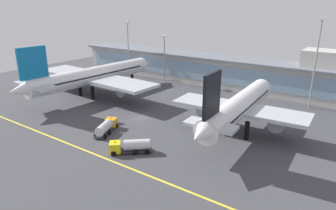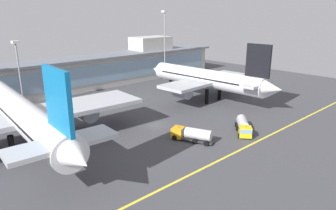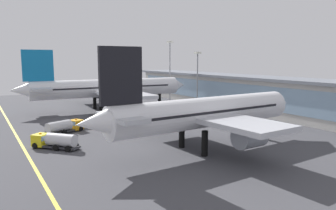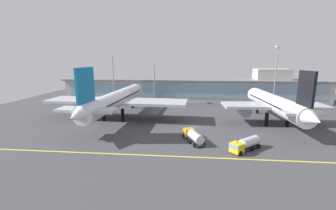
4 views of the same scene
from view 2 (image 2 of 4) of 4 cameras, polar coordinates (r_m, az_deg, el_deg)
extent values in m
plane|color=#424247|center=(74.32, -2.40, -3.75)|extent=(180.14, 180.14, 0.00)
cube|color=yellow|center=(60.50, 11.35, -9.09)|extent=(144.11, 0.50, 0.01)
cube|color=beige|center=(111.18, -18.09, 5.11)|extent=(128.67, 12.00, 10.19)
cube|color=#84A3BC|center=(105.70, -16.72, 4.94)|extent=(123.52, 0.20, 6.52)
cube|color=slate|center=(110.28, -18.35, 7.91)|extent=(131.67, 14.00, 0.80)
cube|color=beige|center=(132.01, -3.22, 11.20)|extent=(16.00, 10.00, 6.00)
cylinder|color=black|center=(64.14, -26.93, -6.94)|extent=(1.10, 1.10, 4.53)
cylinder|color=black|center=(65.64, -21.18, -5.68)|extent=(1.10, 1.10, 4.53)
cylinder|color=black|center=(85.15, -28.18, -1.49)|extent=(1.10, 1.10, 4.53)
cylinder|color=silver|center=(66.74, -25.43, -1.43)|extent=(8.10, 47.97, 5.66)
cone|color=silver|center=(43.40, -16.53, -9.33)|extent=(5.12, 6.46, 4.81)
cube|color=black|center=(66.62, -25.47, -1.08)|extent=(7.77, 40.34, 0.45)
cube|color=#B7BAC1|center=(66.95, -25.35, -2.00)|extent=(50.11, 13.99, 0.91)
cylinder|color=#999EA8|center=(73.37, -15.04, -1.20)|extent=(4.27, 6.40, 3.96)
cube|color=#0F6BA8|center=(45.28, -19.71, 0.86)|extent=(1.12, 8.62, 9.05)
cube|color=#B7BAC1|center=(47.38, -18.93, -6.72)|extent=(16.12, 6.06, 0.72)
cylinder|color=black|center=(91.53, 7.18, 1.55)|extent=(1.10, 1.10, 4.35)
cylinder|color=black|center=(96.68, 9.51, 2.27)|extent=(1.10, 1.10, 4.35)
cylinder|color=black|center=(104.98, 0.55, 3.66)|extent=(1.10, 1.10, 4.35)
cylinder|color=silver|center=(94.78, 6.99, 4.96)|extent=(7.78, 38.63, 5.44)
cone|color=silver|center=(108.33, -1.86, 6.57)|extent=(5.46, 5.21, 5.17)
cone|color=silver|center=(84.05, 18.52, 2.96)|extent=(4.98, 6.26, 4.63)
cube|color=#84A3BC|center=(105.95, -0.66, 6.86)|extent=(4.31, 4.05, 1.63)
cube|color=black|center=(94.70, 7.00, 5.20)|extent=(7.46, 32.51, 0.44)
cube|color=#B7BAC1|center=(94.93, 6.98, 4.56)|extent=(33.15, 11.19, 0.87)
cylinder|color=#999EA8|center=(89.35, 2.66, 2.48)|extent=(4.11, 5.21, 3.81)
cylinder|color=#999EA8|center=(103.43, 9.40, 4.25)|extent=(4.11, 5.21, 3.81)
cube|color=black|center=(84.65, 16.37, 7.86)|extent=(1.07, 6.93, 8.71)
cube|color=#B7BAC1|center=(85.78, 16.03, 3.73)|extent=(10.69, 4.85, 0.70)
cylinder|color=black|center=(68.84, 15.16, -5.58)|extent=(1.02, 0.95, 1.10)
cylinder|color=black|center=(68.47, 13.00, -5.55)|extent=(1.02, 0.95, 1.10)
cylinder|color=black|center=(72.98, 14.65, -4.25)|extent=(1.02, 0.95, 1.10)
cylinder|color=black|center=(72.63, 12.62, -4.20)|extent=(1.02, 0.95, 1.10)
cylinder|color=black|center=(75.31, 14.39, -3.56)|extent=(1.02, 0.95, 1.10)
cylinder|color=black|center=(74.97, 12.42, -3.51)|extent=(1.02, 0.95, 1.10)
cube|color=#2D2D33|center=(72.66, 13.65, -4.35)|extent=(7.23, 6.74, 0.30)
cube|color=yellow|center=(68.58, 14.11, -4.82)|extent=(3.47, 3.50, 2.20)
cube|color=#84A3BC|center=(68.41, 14.14, -4.45)|extent=(3.48, 3.48, 0.88)
cylinder|color=silver|center=(72.71, 13.67, -3.24)|extent=(5.71, 5.41, 2.30)
cube|color=orange|center=(68.15, 14.18, -3.87)|extent=(0.30, 0.40, 0.20)
cylinder|color=black|center=(65.63, 1.22, -6.09)|extent=(0.70, 1.13, 1.10)
cylinder|color=black|center=(67.84, 2.10, -5.31)|extent=(0.70, 1.13, 1.10)
cylinder|color=black|center=(64.11, 4.92, -6.73)|extent=(0.70, 1.13, 1.10)
cylinder|color=black|center=(66.37, 5.70, -5.91)|extent=(0.70, 1.13, 1.10)
cylinder|color=black|center=(63.38, 7.08, -7.09)|extent=(0.70, 1.13, 1.10)
cylinder|color=black|center=(65.66, 7.79, -6.24)|extent=(0.70, 1.13, 1.10)
cube|color=#2D2D33|center=(65.33, 5.17, -6.37)|extent=(5.06, 7.88, 0.30)
cube|color=orange|center=(66.31, 1.89, -5.06)|extent=(3.30, 3.16, 2.20)
cube|color=#84A3BC|center=(66.13, 1.89, -4.67)|extent=(3.24, 3.21, 0.88)
cylinder|color=silver|center=(64.67, 5.65, -5.39)|extent=(4.27, 6.04, 2.30)
cube|color=orange|center=(65.87, 1.90, -4.07)|extent=(0.30, 0.40, 0.20)
cylinder|color=gray|center=(122.12, -0.61, 10.67)|extent=(0.44, 0.44, 25.96)
cube|color=silver|center=(121.41, -0.63, 16.94)|extent=(1.80, 1.80, 0.70)
cylinder|color=gray|center=(95.35, -25.72, 4.83)|extent=(0.44, 0.44, 18.01)
cube|color=silver|center=(94.12, -26.45, 10.40)|extent=(1.80, 1.80, 0.70)
camera|label=1|loc=(97.52, 53.50, 12.88)|focal=32.68mm
camera|label=3|loc=(120.18, 36.15, 9.05)|focal=34.96mm
camera|label=4|loc=(46.06, 65.90, 0.46)|focal=24.21mm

